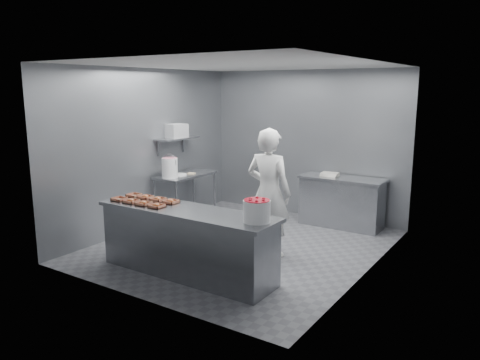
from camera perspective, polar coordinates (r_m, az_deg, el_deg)
name	(u,v)px	position (r m, az deg, el deg)	size (l,w,h in m)	color
floor	(242,246)	(7.49, 0.27, -8.03)	(4.50, 4.50, 0.00)	#4C4C51
ceiling	(242,65)	(7.08, 0.29, 13.88)	(4.50, 4.50, 0.00)	white
wall_back	(306,144)	(9.11, 8.05, 4.35)	(4.00, 0.04, 2.80)	slate
wall_left	(147,149)	(8.41, -11.25, 3.68)	(0.04, 4.50, 2.80)	slate
wall_right	(371,171)	(6.31, 15.69, 1.01)	(0.04, 4.50, 2.80)	slate
service_counter	(187,242)	(6.32, -6.48, -7.48)	(2.60, 0.70, 0.90)	slate
prep_table	(186,190)	(8.75, -6.66, -1.26)	(0.60, 1.20, 0.90)	slate
back_counter	(342,202)	(8.61, 12.29, -2.60)	(1.50, 0.60, 0.90)	slate
wall_shelf	(177,138)	(8.70, -7.66, 5.04)	(0.35, 0.90, 0.03)	slate
tray_0	(119,199)	(6.84, -14.49, -2.26)	(0.19, 0.18, 0.04)	tan
tray_1	(131,201)	(6.67, -13.11, -2.51)	(0.19, 0.18, 0.06)	tan
tray_2	(144,203)	(6.50, -11.65, -2.80)	(0.19, 0.18, 0.06)	tan
tray_3	(157,206)	(6.34, -10.11, -3.10)	(0.19, 0.18, 0.06)	tan
tray_4	(134,195)	(7.03, -12.79, -1.82)	(0.19, 0.18, 0.04)	tan
tray_5	(146,197)	(6.86, -11.42, -2.05)	(0.19, 0.18, 0.06)	tan
tray_6	(158,199)	(6.70, -9.95, -2.32)	(0.19, 0.18, 0.06)	tan
tray_7	(171,201)	(6.54, -8.42, -2.61)	(0.19, 0.18, 0.06)	tan
worker	(269,193)	(6.87, 3.51, -1.58)	(0.70, 0.46, 1.91)	silver
strawberry_tub	(257,210)	(5.55, 2.06, -3.68)	(0.33, 0.33, 0.27)	white
glaze_bucket	(170,167)	(8.35, -8.56, 1.54)	(0.29, 0.28, 0.43)	white
bucket_lid	(179,175)	(8.58, -7.44, 0.65)	(0.28, 0.28, 0.02)	white
rag	(191,173)	(8.70, -5.95, 0.81)	(0.13, 0.11, 0.02)	#CCB28C
appliance	(177,131)	(8.68, -7.73, 5.96)	(0.29, 0.34, 0.25)	gray
paper_stack	(330,174)	(8.60, 10.90, 0.69)	(0.30, 0.22, 0.06)	silver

